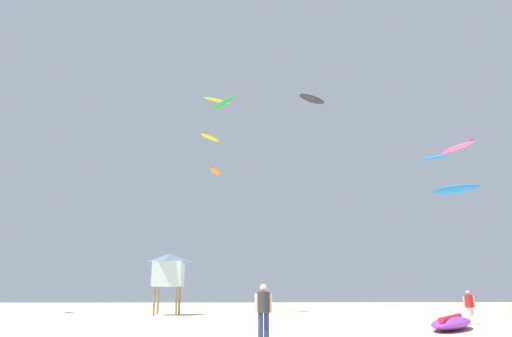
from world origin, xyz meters
TOP-DOWN VIEW (x-y plane):
  - person_foreground at (-0.13, 3.03)m, footprint 0.58×0.40m
  - person_midground at (10.39, 10.43)m, footprint 0.51×0.36m
  - kite_grounded_near at (7.98, 7.27)m, footprint 3.85×4.80m
  - lifeguard_tower at (-6.00, 20.17)m, footprint 2.30×2.30m
  - kite_aloft_0 at (-3.46, 29.92)m, footprint 2.95×2.22m
  - kite_aloft_1 at (20.26, 34.24)m, footprint 3.12×2.75m
  - kite_aloft_2 at (-3.92, 36.99)m, footprint 1.42×3.05m
  - kite_aloft_4 at (-4.73, 38.34)m, footprint 2.68×3.20m
  - kite_aloft_5 at (18.55, 26.88)m, footprint 3.83×3.72m
  - kite_aloft_6 at (7.65, 38.30)m, footprint 4.12×3.50m
  - kite_aloft_7 at (-2.58, 23.53)m, footprint 2.50×3.28m
  - kite_aloft_9 at (15.10, 18.83)m, footprint 1.89×3.22m

SIDE VIEW (x-z plane):
  - kite_grounded_near at x=7.98m, z-range -0.02..0.58m
  - person_midground at x=10.39m, z-range 0.13..1.74m
  - person_foreground at x=-0.13m, z-range 0.15..1.92m
  - lifeguard_tower at x=-6.00m, z-range 0.98..5.13m
  - kite_aloft_5 at x=18.55m, z-range 10.10..10.99m
  - kite_aloft_9 at x=15.10m, z-range 11.65..12.17m
  - kite_aloft_2 at x=-3.92m, z-range 14.61..14.95m
  - kite_aloft_1 at x=20.26m, z-range 15.62..16.09m
  - kite_aloft_7 at x=-2.58m, z-range 16.96..17.63m
  - kite_aloft_4 at x=-4.73m, z-range 19.14..19.55m
  - kite_aloft_0 at x=-3.46m, z-range 20.04..20.74m
  - kite_aloft_6 at x=7.65m, z-range 24.20..24.84m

